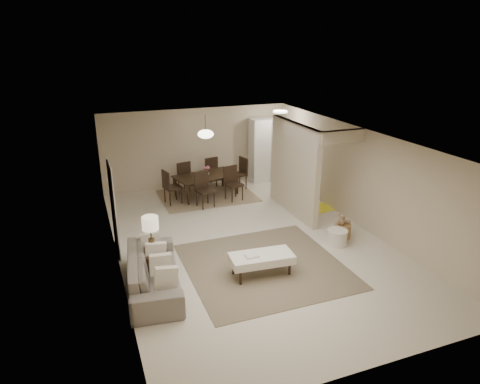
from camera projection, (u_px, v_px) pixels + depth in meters
name	position (u px, v px, depth m)	size (l,w,h in m)	color
floor	(249.00, 241.00, 10.18)	(9.00, 9.00, 0.00)	beige
ceiling	(249.00, 138.00, 9.33)	(9.00, 9.00, 0.00)	white
back_wall	(197.00, 147.00, 13.71)	(6.00, 6.00, 0.00)	#C7B497
left_wall	(113.00, 210.00, 8.75)	(9.00, 9.00, 0.00)	#C7B497
right_wall	(359.00, 178.00, 10.75)	(9.00, 9.00, 0.00)	#C7B497
partition	(294.00, 169.00, 11.45)	(0.15, 2.50, 2.50)	#C7B497
doorway	(113.00, 209.00, 9.37)	(0.04, 0.90, 2.04)	black
pantry_cabinet	(268.00, 150.00, 14.25)	(1.20, 0.55, 2.10)	white
flush_light	(280.00, 112.00, 12.92)	(0.44, 0.44, 0.05)	white
living_rug	(264.00, 266.00, 9.07)	(3.20, 3.20, 0.01)	brown
sofa	(154.00, 272.00, 8.18)	(0.93, 2.39, 0.70)	slate
ottoman_bench	(262.00, 259.00, 8.62)	(1.32, 0.69, 0.46)	white
side_table	(153.00, 266.00, 8.50)	(0.54, 0.54, 0.59)	black
table_lamp	(150.00, 226.00, 8.21)	(0.32, 0.32, 0.76)	#46361E
round_pouf	(337.00, 238.00, 9.95)	(0.47, 0.47, 0.37)	white
wicker_basket	(342.00, 231.00, 10.33)	(0.40, 0.40, 0.34)	brown
dining_rug	(207.00, 196.00, 13.10)	(2.80, 2.10, 0.01)	#8B7556
dining_table	(207.00, 186.00, 12.99)	(1.86, 1.04, 0.65)	black
dining_chairs	(207.00, 180.00, 12.93)	(2.75, 2.23, 1.01)	black
vase	(207.00, 173.00, 12.85)	(0.15, 0.15, 0.16)	white
yellow_mat	(318.00, 209.00, 12.10)	(1.00, 0.61, 0.01)	yellow
pendant_light	(206.00, 134.00, 12.45)	(0.46, 0.46, 0.71)	#46361E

